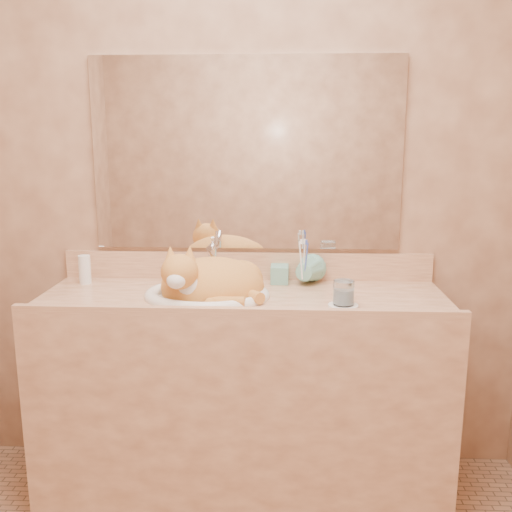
{
  "coord_description": "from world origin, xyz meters",
  "views": [
    {
      "loc": [
        0.16,
        -1.43,
        1.47
      ],
      "look_at": [
        0.05,
        0.7,
        1.01
      ],
      "focal_mm": 40.0,
      "sensor_mm": 36.0,
      "label": 1
    }
  ],
  "objects_px": {
    "soap_dispenser": "(279,266)",
    "toothbrush_cup": "(303,274)",
    "vanity_counter": "(243,395)",
    "cat": "(209,280)",
    "sink_basin": "(207,278)",
    "water_glass": "(344,293)"
  },
  "relations": [
    {
      "from": "sink_basin",
      "to": "toothbrush_cup",
      "type": "distance_m",
      "value": 0.41
    },
    {
      "from": "soap_dispenser",
      "to": "toothbrush_cup",
      "type": "distance_m",
      "value": 0.11
    },
    {
      "from": "sink_basin",
      "to": "cat",
      "type": "distance_m",
      "value": 0.01
    },
    {
      "from": "vanity_counter",
      "to": "water_glass",
      "type": "bearing_deg",
      "value": -19.82
    },
    {
      "from": "sink_basin",
      "to": "water_glass",
      "type": "relative_size",
      "value": 5.32
    },
    {
      "from": "cat",
      "to": "soap_dispenser",
      "type": "distance_m",
      "value": 0.33
    },
    {
      "from": "sink_basin",
      "to": "toothbrush_cup",
      "type": "relative_size",
      "value": 3.92
    },
    {
      "from": "vanity_counter",
      "to": "sink_basin",
      "type": "distance_m",
      "value": 0.52
    },
    {
      "from": "sink_basin",
      "to": "cat",
      "type": "xyz_separation_m",
      "value": [
        0.01,
        -0.0,
        -0.01
      ]
    },
    {
      "from": "soap_dispenser",
      "to": "water_glass",
      "type": "bearing_deg",
      "value": -50.76
    },
    {
      "from": "cat",
      "to": "toothbrush_cup",
      "type": "xyz_separation_m",
      "value": [
        0.37,
        0.16,
        -0.01
      ]
    },
    {
      "from": "cat",
      "to": "toothbrush_cup",
      "type": "bearing_deg",
      "value": 18.14
    },
    {
      "from": "cat",
      "to": "sink_basin",
      "type": "bearing_deg",
      "value": 151.57
    },
    {
      "from": "soap_dispenser",
      "to": "toothbrush_cup",
      "type": "xyz_separation_m",
      "value": [
        0.1,
        -0.02,
        -0.03
      ]
    },
    {
      "from": "cat",
      "to": "soap_dispenser",
      "type": "relative_size",
      "value": 2.44
    },
    {
      "from": "toothbrush_cup",
      "to": "water_glass",
      "type": "height_order",
      "value": "toothbrush_cup"
    },
    {
      "from": "sink_basin",
      "to": "water_glass",
      "type": "height_order",
      "value": "sink_basin"
    },
    {
      "from": "toothbrush_cup",
      "to": "water_glass",
      "type": "relative_size",
      "value": 1.36
    },
    {
      "from": "vanity_counter",
      "to": "water_glass",
      "type": "xyz_separation_m",
      "value": [
        0.38,
        -0.14,
        0.48
      ]
    },
    {
      "from": "toothbrush_cup",
      "to": "sink_basin",
      "type": "bearing_deg",
      "value": -157.69
    },
    {
      "from": "vanity_counter",
      "to": "sink_basin",
      "type": "height_order",
      "value": "sink_basin"
    },
    {
      "from": "vanity_counter",
      "to": "toothbrush_cup",
      "type": "bearing_deg",
      "value": 29.33
    }
  ]
}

